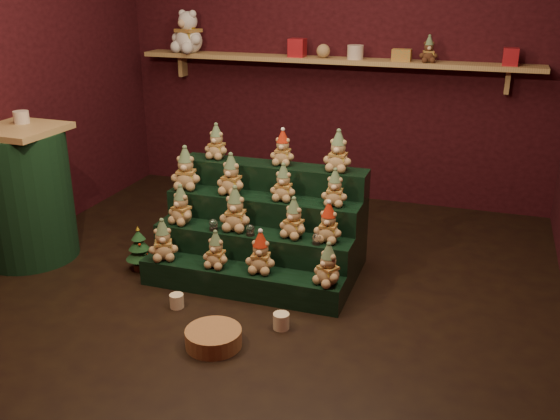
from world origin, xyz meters
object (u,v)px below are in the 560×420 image
(snow_globe_b, at_px, (250,230))
(side_table, at_px, (23,194))
(snow_globe_a, at_px, (213,225))
(snow_globe_c, at_px, (317,239))
(wicker_basket, at_px, (214,338))
(brown_bear, at_px, (429,49))
(white_bear, at_px, (188,26))
(mug_right, at_px, (281,321))
(mug_left, at_px, (177,301))
(mini_christmas_tree, at_px, (139,249))
(riser_tier_front, at_px, (240,281))

(snow_globe_b, distance_m, side_table, 1.75)
(snow_globe_a, bearing_deg, snow_globe_c, -0.00)
(wicker_basket, relative_size, brown_bear, 1.53)
(white_bear, height_order, brown_bear, white_bear)
(snow_globe_c, relative_size, side_table, 0.08)
(white_bear, bearing_deg, snow_globe_a, -41.82)
(mug_right, bearing_deg, mug_left, 177.81)
(snow_globe_a, relative_size, snow_globe_b, 1.07)
(snow_globe_c, bearing_deg, side_table, -176.97)
(mini_christmas_tree, distance_m, mug_right, 1.30)
(snow_globe_c, relative_size, mug_right, 0.77)
(mug_left, relative_size, brown_bear, 0.42)
(snow_globe_b, distance_m, white_bear, 2.55)
(side_table, bearing_deg, snow_globe_a, 6.24)
(mug_left, xyz_separation_m, brown_bear, (1.23, 2.31, 1.38))
(riser_tier_front, relative_size, snow_globe_a, 17.02)
(riser_tier_front, bearing_deg, snow_globe_a, 148.14)
(snow_globe_b, xyz_separation_m, mug_right, (0.39, -0.50, -0.35))
(mug_right, bearing_deg, wicker_basket, -135.61)
(snow_globe_b, bearing_deg, mug_right, -52.02)
(snow_globe_a, relative_size, side_table, 0.08)
(snow_globe_a, xyz_separation_m, snow_globe_b, (0.27, 0.00, -0.00))
(wicker_basket, distance_m, white_bear, 3.35)
(side_table, xyz_separation_m, white_bear, (0.42, 1.96, 1.07))
(snow_globe_c, bearing_deg, mini_christmas_tree, -177.24)
(snow_globe_c, bearing_deg, mug_right, -98.65)
(snow_globe_c, bearing_deg, snow_globe_b, 180.00)
(brown_bear, bearing_deg, snow_globe_a, -135.53)
(riser_tier_front, distance_m, side_table, 1.78)
(snow_globe_a, height_order, white_bear, white_bear)
(mug_right, xyz_separation_m, wicker_basket, (-0.31, -0.30, 0.00))
(snow_globe_c, height_order, wicker_basket, snow_globe_c)
(mini_christmas_tree, bearing_deg, snow_globe_c, 2.76)
(mini_christmas_tree, height_order, mug_right, mini_christmas_tree)
(riser_tier_front, height_order, snow_globe_b, snow_globe_b)
(mug_right, bearing_deg, mini_christmas_tree, 160.46)
(snow_globe_c, bearing_deg, riser_tier_front, -161.46)
(snow_globe_c, height_order, brown_bear, brown_bear)
(snow_globe_b, xyz_separation_m, mini_christmas_tree, (-0.83, -0.06, -0.23))
(snow_globe_b, distance_m, brown_bear, 2.29)
(riser_tier_front, xyz_separation_m, snow_globe_a, (-0.26, 0.16, 0.31))
(snow_globe_c, bearing_deg, white_bear, 134.08)
(snow_globe_c, xyz_separation_m, mug_left, (-0.79, -0.47, -0.35))
(white_bear, bearing_deg, brown_bear, 18.49)
(snow_globe_c, distance_m, mug_right, 0.61)
(snow_globe_a, relative_size, brown_bear, 0.39)
(snow_globe_a, xyz_separation_m, white_bear, (-1.05, 1.84, 1.16))
(mug_right, bearing_deg, riser_tier_front, 140.08)
(side_table, relative_size, brown_bear, 4.71)
(riser_tier_front, relative_size, mini_christmas_tree, 4.10)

